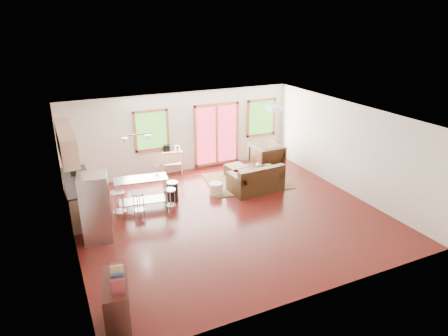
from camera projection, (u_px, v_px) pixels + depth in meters
name	position (u px, v px, depth m)	size (l,w,h in m)	color
floor	(229.00, 215.00, 10.32)	(7.50, 7.00, 0.02)	#370C0A
ceiling	(229.00, 116.00, 9.38)	(7.50, 7.00, 0.02)	silver
back_wall	(182.00, 133.00, 12.82)	(7.50, 0.02, 2.60)	beige
left_wall	(68.00, 195.00, 8.37)	(0.02, 7.00, 2.60)	beige
right_wall	(348.00, 148.00, 11.33)	(0.02, 7.00, 2.60)	beige
front_wall	(317.00, 235.00, 6.88)	(7.50, 0.02, 2.60)	beige
window_left	(152.00, 130.00, 12.31)	(1.10, 0.05, 1.30)	#2E5B1F
french_doors	(217.00, 134.00, 13.32)	(1.60, 0.05, 2.10)	#BC2941
window_right	(261.00, 118.00, 13.84)	(1.10, 0.05, 1.30)	#2E5B1F
rug	(247.00, 181.00, 12.40)	(2.47, 1.90, 0.02)	#425B38
loveseat	(256.00, 181.00, 11.63)	(1.55, 0.93, 0.80)	black
coffee_table	(250.00, 169.00, 12.53)	(1.02, 0.72, 0.37)	#371711
armchair	(266.00, 156.00, 13.18)	(0.93, 0.87, 0.96)	black
ottoman	(236.00, 171.00, 12.69)	(0.57, 0.57, 0.38)	black
pouf	(216.00, 189.00, 11.46)	(0.38, 0.38, 0.34)	#EEE7CA
vase	(259.00, 164.00, 12.41)	(0.18, 0.19, 0.28)	silver
book	(265.00, 163.00, 12.41)	(0.21, 0.03, 0.28)	maroon
cabinets	(75.00, 181.00, 10.05)	(0.64, 2.24, 2.30)	tan
refrigerator	(96.00, 208.00, 8.96)	(0.72, 0.70, 1.59)	#B7BABC
island	(141.00, 188.00, 10.46)	(1.43, 0.73, 0.87)	#B7BABC
cup	(156.00, 166.00, 10.80)	(0.12, 0.09, 0.12)	silver
bar_stool_a	(118.00, 199.00, 9.88)	(0.40, 0.40, 0.77)	#B7BABC
bar_stool_b	(138.00, 199.00, 10.04)	(0.41, 0.41, 0.68)	#B7BABC
bar_stool_c	(170.00, 195.00, 10.34)	(0.40, 0.40, 0.64)	#B7BABC
trash_can	(173.00, 192.00, 10.98)	(0.33, 0.33, 0.58)	black
kitchen_cart	(171.00, 154.00, 12.74)	(0.73, 0.55, 1.00)	tan
bookshelf	(117.00, 303.00, 6.48)	(0.54, 1.05, 1.18)	#371711
ceiling_flush	(274.00, 108.00, 10.54)	(0.35, 0.35, 0.12)	white
pendant_light	(137.00, 138.00, 10.15)	(0.80, 0.18, 0.79)	gray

